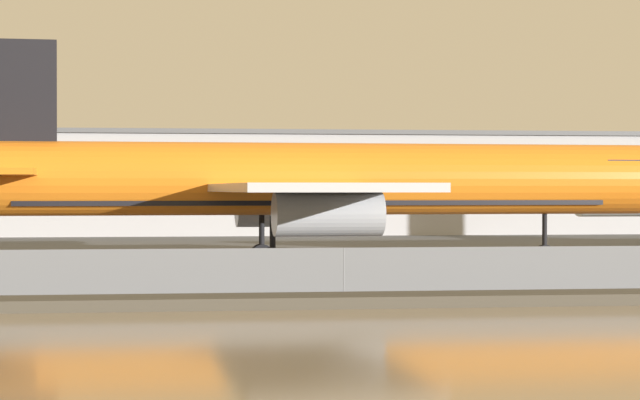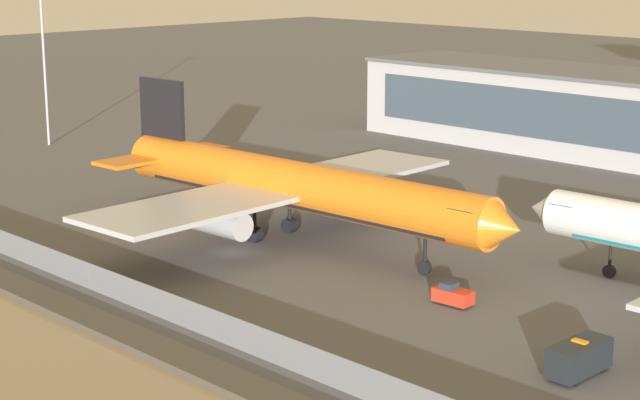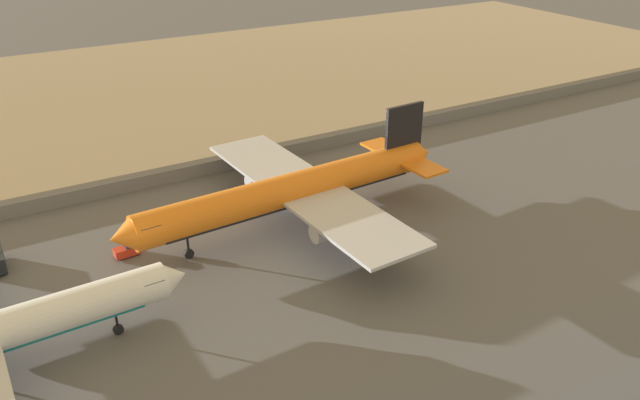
{
  "view_description": "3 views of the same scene",
  "coord_description": "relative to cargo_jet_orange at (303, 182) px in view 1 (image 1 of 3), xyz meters",
  "views": [
    {
      "loc": [
        -8.8,
        -73.74,
        5.08
      ],
      "look_at": [
        2.01,
        7.6,
        4.34
      ],
      "focal_mm": 70.0,
      "sensor_mm": 36.0,
      "label": 1
    },
    {
      "loc": [
        74.95,
        -62.19,
        28.0
      ],
      "look_at": [
        -0.95,
        12.19,
        2.87
      ],
      "focal_mm": 60.0,
      "sensor_mm": 36.0,
      "label": 2
    },
    {
      "loc": [
        37.02,
        75.4,
        43.56
      ],
      "look_at": [
        -1.63,
        8.72,
        4.32
      ],
      "focal_mm": 35.0,
      "sensor_mm": 36.0,
      "label": 3
    }
  ],
  "objects": [
    {
      "name": "cargo_jet_orange",
      "position": [
        0.0,
        0.0,
        0.0
      ],
      "size": [
        50.66,
        43.58,
        14.46
      ],
      "color": "orange",
      "rests_on": "ground"
    },
    {
      "name": "shoreline_seawall",
      "position": [
        -0.76,
        -26.87,
        -5.27
      ],
      "size": [
        320.0,
        3.0,
        0.5
      ],
      "color": "#474238",
      "rests_on": "ground"
    },
    {
      "name": "ground_plane",
      "position": [
        -0.76,
        -6.37,
        -5.52
      ],
      "size": [
        500.0,
        500.0,
        0.0
      ],
      "primitive_type": "plane",
      "color": "#565659"
    },
    {
      "name": "perimeter_fence",
      "position": [
        -0.76,
        -22.37,
        -4.36
      ],
      "size": [
        280.0,
        0.1,
        2.31
      ],
      "color": "slate",
      "rests_on": "ground"
    },
    {
      "name": "terminal_building",
      "position": [
        9.03,
        61.33,
        0.23
      ],
      "size": [
        96.91,
        17.68,
        11.48
      ],
      "color": "#B2B2B7",
      "rests_on": "ground"
    }
  ]
}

